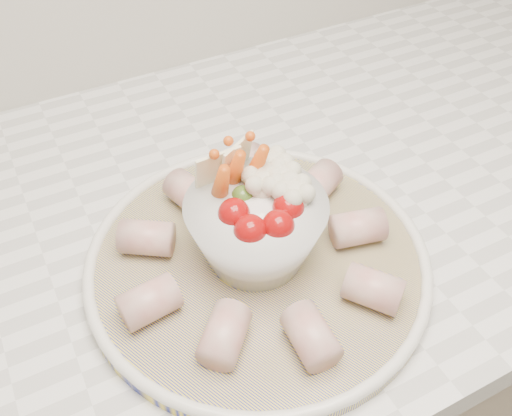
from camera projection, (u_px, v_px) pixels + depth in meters
serving_platter at (258, 261)px, 0.58m from camera, size 0.46×0.46×0.02m
veggie_bowl at (257, 222)px, 0.55m from camera, size 0.14×0.14×0.12m
cured_meat_rolls at (258, 246)px, 0.56m from camera, size 0.28×0.28×0.04m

